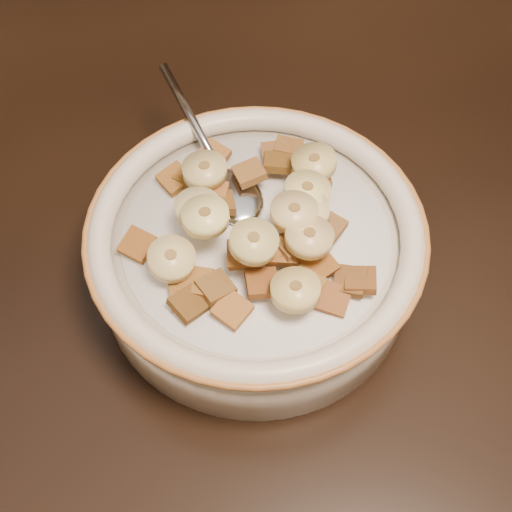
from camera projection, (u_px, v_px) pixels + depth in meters
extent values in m
cube|color=#422816|center=(279.00, 477.00, 1.24)|extent=(4.00, 4.50, 0.10)
cube|color=black|center=(304.00, 194.00, 0.60)|extent=(1.42, 0.94, 0.04)
cube|color=black|center=(162.00, 48.00, 1.05)|extent=(0.52, 0.52, 1.01)
cylinder|color=silver|center=(256.00, 259.00, 0.51)|extent=(0.22, 0.22, 0.05)
cylinder|color=white|center=(256.00, 237.00, 0.48)|extent=(0.18, 0.18, 0.00)
ellipsoid|color=#9BA0AA|center=(234.00, 196.00, 0.50)|extent=(0.05, 0.06, 0.01)
cube|color=brown|center=(216.00, 287.00, 0.45)|extent=(0.03, 0.03, 0.01)
cube|color=brown|center=(350.00, 281.00, 0.45)|extent=(0.03, 0.03, 0.01)
cube|color=#915C26|center=(175.00, 179.00, 0.51)|extent=(0.03, 0.03, 0.01)
cube|color=brown|center=(306.00, 284.00, 0.45)|extent=(0.03, 0.03, 0.01)
cube|color=brown|center=(189.00, 304.00, 0.45)|extent=(0.03, 0.03, 0.01)
cube|color=brown|center=(219.00, 203.00, 0.48)|extent=(0.02, 0.02, 0.01)
cube|color=olive|center=(304.00, 235.00, 0.46)|extent=(0.03, 0.03, 0.01)
cube|color=brown|center=(319.00, 265.00, 0.46)|extent=(0.03, 0.03, 0.01)
cube|color=brown|center=(289.00, 246.00, 0.46)|extent=(0.02, 0.02, 0.01)
cube|color=brown|center=(292.00, 245.00, 0.46)|extent=(0.03, 0.03, 0.01)
cube|color=#955F28|center=(252.00, 243.00, 0.46)|extent=(0.02, 0.02, 0.01)
cube|color=brown|center=(196.00, 282.00, 0.45)|extent=(0.03, 0.03, 0.01)
cube|color=brown|center=(212.00, 194.00, 0.49)|extent=(0.03, 0.03, 0.01)
cube|color=olive|center=(249.00, 173.00, 0.50)|extent=(0.02, 0.02, 0.01)
cube|color=brown|center=(315.00, 178.00, 0.50)|extent=(0.02, 0.02, 0.01)
cube|color=brown|center=(293.00, 207.00, 0.48)|extent=(0.03, 0.03, 0.01)
cube|color=olive|center=(232.00, 310.00, 0.44)|extent=(0.03, 0.03, 0.01)
cube|color=#925F2E|center=(328.00, 227.00, 0.47)|extent=(0.03, 0.03, 0.01)
cube|color=brown|center=(191.00, 177.00, 0.51)|extent=(0.03, 0.03, 0.01)
cube|color=olive|center=(213.00, 156.00, 0.52)|extent=(0.03, 0.03, 0.01)
cube|color=brown|center=(185.00, 296.00, 0.45)|extent=(0.02, 0.02, 0.01)
cube|color=brown|center=(276.00, 154.00, 0.52)|extent=(0.02, 0.02, 0.01)
cube|color=brown|center=(333.00, 299.00, 0.45)|extent=(0.03, 0.03, 0.01)
cube|color=brown|center=(137.00, 245.00, 0.47)|extent=(0.03, 0.03, 0.01)
cube|color=brown|center=(278.00, 163.00, 0.51)|extent=(0.02, 0.03, 0.01)
cube|color=#945829|center=(282.00, 250.00, 0.46)|extent=(0.02, 0.02, 0.01)
cube|color=#9A6330|center=(288.00, 148.00, 0.52)|extent=(0.03, 0.03, 0.01)
cube|color=brown|center=(361.00, 280.00, 0.45)|extent=(0.02, 0.03, 0.01)
cube|color=brown|center=(243.00, 253.00, 0.45)|extent=(0.02, 0.02, 0.01)
cube|color=brown|center=(262.00, 283.00, 0.45)|extent=(0.02, 0.02, 0.01)
cylinder|color=#F0D18E|center=(171.00, 259.00, 0.45)|extent=(0.04, 0.04, 0.02)
cylinder|color=#FFF27F|center=(307.00, 191.00, 0.47)|extent=(0.03, 0.03, 0.01)
cylinder|color=#FFF2A6|center=(205.00, 216.00, 0.45)|extent=(0.04, 0.04, 0.01)
cylinder|color=beige|center=(306.00, 212.00, 0.46)|extent=(0.04, 0.04, 0.02)
cylinder|color=beige|center=(205.00, 170.00, 0.49)|extent=(0.03, 0.03, 0.01)
cylinder|color=#ECD089|center=(309.00, 237.00, 0.45)|extent=(0.04, 0.04, 0.01)
cylinder|color=beige|center=(306.00, 200.00, 0.47)|extent=(0.04, 0.04, 0.01)
cylinder|color=#DBBC71|center=(296.00, 290.00, 0.44)|extent=(0.04, 0.04, 0.01)
cylinder|color=#DAC981|center=(314.00, 162.00, 0.49)|extent=(0.04, 0.04, 0.02)
cylinder|color=#F9ECA5|center=(198.00, 208.00, 0.47)|extent=(0.04, 0.04, 0.01)
cylinder|color=#E0BF7B|center=(294.00, 212.00, 0.46)|extent=(0.04, 0.04, 0.01)
cylinder|color=#E3D777|center=(254.00, 242.00, 0.44)|extent=(0.04, 0.04, 0.02)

